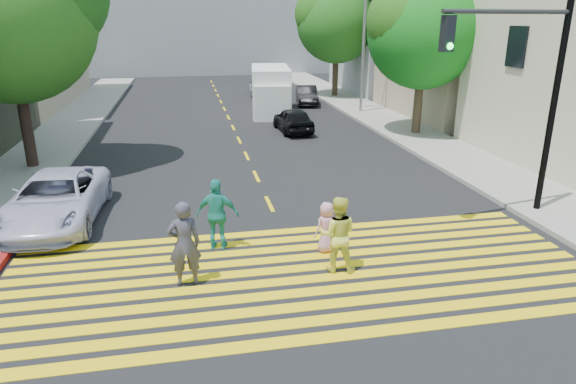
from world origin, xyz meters
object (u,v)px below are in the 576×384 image
object	(u,v)px
tree_left	(10,7)
dark_car_near	(293,120)
tree_right_near	(426,26)
white_van	(271,92)
tree_right_far	(338,18)
pedestrian_extra	(218,214)
silver_car	(262,86)
white_sedan	(56,199)
dark_car_parked	(307,95)
pedestrian_woman	(337,234)
pedestrian_child	(327,227)
pedestrian_man	(184,244)
traffic_signal	(527,81)

from	to	relation	value
tree_left	dark_car_near	bearing A→B (deg)	22.96
tree_right_near	white_van	size ratio (longest dim) A/B	1.27
tree_right_far	white_van	world-z (taller)	tree_right_far
tree_right_near	pedestrian_extra	xyz separation A→B (m)	(-10.55, -11.32, -4.26)
pedestrian_extra	silver_car	bearing A→B (deg)	-85.04
white_sedan	white_van	bearing A→B (deg)	63.92
tree_right_near	dark_car_parked	world-z (taller)	tree_right_near
pedestrian_woman	white_van	distance (m)	20.55
tree_right_far	dark_car_near	world-z (taller)	tree_right_far
tree_right_far	dark_car_near	size ratio (longest dim) A/B	2.24
dark_car_parked	white_van	xyz separation A→B (m)	(-2.92, -2.94, 0.69)
pedestrian_child	dark_car_near	world-z (taller)	pedestrian_child
tree_right_near	pedestrian_man	bearing A→B (deg)	-131.05
dark_car_near	white_sedan	bearing A→B (deg)	46.63
pedestrian_woman	pedestrian_man	bearing A→B (deg)	16.00
tree_right_near	tree_right_far	distance (m)	13.15
pedestrian_woman	silver_car	world-z (taller)	pedestrian_woman
pedestrian_woman	dark_car_parked	size ratio (longest dim) A/B	0.48
dark_car_parked	pedestrian_extra	bearing A→B (deg)	-99.98
pedestrian_man	white_sedan	size ratio (longest dim) A/B	0.38
pedestrian_child	traffic_signal	world-z (taller)	traffic_signal
tree_right_near	pedestrian_extra	distance (m)	16.05
tree_right_far	pedestrian_extra	distance (m)	26.90
pedestrian_woman	white_van	bearing A→B (deg)	-78.88
dark_car_near	traffic_signal	bearing A→B (deg)	103.00
dark_car_parked	tree_left	bearing A→B (deg)	-127.73
pedestrian_extra	dark_car_near	bearing A→B (deg)	-93.71
pedestrian_man	dark_car_near	size ratio (longest dim) A/B	0.53
traffic_signal	pedestrian_extra	bearing A→B (deg)	172.49
pedestrian_man	white_sedan	bearing A→B (deg)	-56.69
silver_car	traffic_signal	bearing A→B (deg)	103.48
silver_car	traffic_signal	size ratio (longest dim) A/B	0.72
dark_car_parked	traffic_signal	size ratio (longest dim) A/B	0.61
tree_right_far	white_van	xyz separation A→B (m)	(-5.76, -5.74, -4.23)
pedestrian_child	silver_car	xyz separation A→B (m)	(2.44, 27.36, -0.00)
pedestrian_child	dark_car_near	distance (m)	14.14
silver_car	white_van	xyz separation A→B (m)	(-0.62, -7.94, 0.66)
white_van	tree_right_near	bearing A→B (deg)	-43.12
tree_right_far	silver_car	distance (m)	7.43
pedestrian_extra	white_sedan	xyz separation A→B (m)	(-4.37, 2.63, -0.21)
dark_car_near	traffic_signal	distance (m)	13.78
traffic_signal	pedestrian_child	bearing A→B (deg)	-179.32
tree_left	pedestrian_woman	distance (m)	14.58
dark_car_parked	tree_right_far	bearing A→B (deg)	53.35
pedestrian_extra	white_van	bearing A→B (deg)	-87.63
tree_left	white_sedan	distance (m)	8.16
tree_right_near	tree_right_far	bearing A→B (deg)	91.54
pedestrian_woman	silver_car	bearing A→B (deg)	-78.69
pedestrian_extra	traffic_signal	xyz separation A→B (m)	(8.37, 0.43, 3.03)
tree_right_near	white_sedan	bearing A→B (deg)	-149.76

